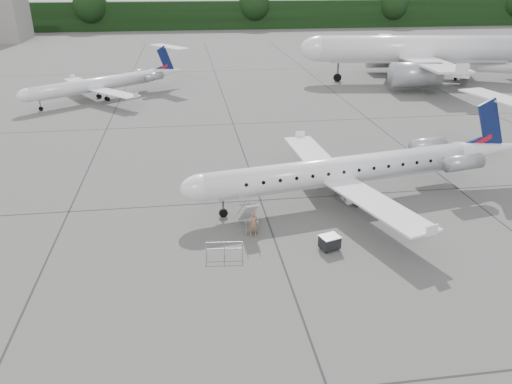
{
  "coord_description": "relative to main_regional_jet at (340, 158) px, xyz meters",
  "views": [
    {
      "loc": [
        -11.06,
        -27.95,
        16.13
      ],
      "look_at": [
        -6.68,
        2.89,
        2.3
      ],
      "focal_mm": 35.0,
      "sensor_mm": 36.0,
      "label": 1
    }
  ],
  "objects": [
    {
      "name": "main_regional_jet",
      "position": [
        0.0,
        0.0,
        0.0
      ],
      "size": [
        30.03,
        23.96,
        6.92
      ],
      "primitive_type": null,
      "rotation": [
        0.0,
        0.0,
        0.18
      ],
      "color": "white",
      "rests_on": "ground"
    },
    {
      "name": "ground",
      "position": [
        -0.04,
        -5.63,
        -3.46
      ],
      "size": [
        320.0,
        320.0,
        0.0
      ],
      "primitive_type": "plane",
      "color": "#5A5A58",
      "rests_on": "ground"
    },
    {
      "name": "baggage_cart",
      "position": [
        -2.66,
        -7.11,
        -2.96
      ],
      "size": [
        1.37,
        1.23,
        0.99
      ],
      "primitive_type": null,
      "rotation": [
        0.0,
        0.0,
        0.31
      ],
      "color": "black",
      "rests_on": "ground"
    },
    {
      "name": "passenger",
      "position": [
        -7.17,
        -4.78,
        -2.57
      ],
      "size": [
        0.66,
        0.45,
        1.78
      ],
      "primitive_type": "imported",
      "rotation": [
        0.0,
        0.0,
        -0.03
      ],
      "color": "#88614A",
      "rests_on": "ground"
    },
    {
      "name": "bg_regional_left",
      "position": [
        -23.04,
        35.86,
        -0.42
      ],
      "size": [
        28.58,
        27.26,
        6.08
      ],
      "primitive_type": null,
      "rotation": [
        0.0,
        0.0,
        0.64
      ],
      "color": "white",
      "rests_on": "ground"
    },
    {
      "name": "bg_regional_right",
      "position": [
        33.48,
        42.64,
        -0.28
      ],
      "size": [
        29.52,
        26.5,
        6.36
      ],
      "primitive_type": null,
      "rotation": [
        0.0,
        0.0,
        2.68
      ],
      "color": "white",
      "rests_on": "ground"
    },
    {
      "name": "treeline",
      "position": [
        -0.04,
        124.37,
        0.54
      ],
      "size": [
        260.0,
        4.0,
        8.0
      ],
      "primitive_type": "cube",
      "color": "black",
      "rests_on": "ground"
    },
    {
      "name": "safety_railing",
      "position": [
        -9.3,
        -7.05,
        -2.96
      ],
      "size": [
        2.2,
        0.27,
        1.0
      ],
      "primitive_type": null,
      "rotation": [
        0.0,
        0.0,
        -0.09
      ],
      "color": "#979A9F",
      "rests_on": "ground"
    },
    {
      "name": "bg_narrowbody",
      "position": [
        25.16,
        41.91,
        3.58
      ],
      "size": [
        42.63,
        33.2,
        14.08
      ],
      "primitive_type": null,
      "rotation": [
        0.0,
        0.0,
        -0.13
      ],
      "color": "white",
      "rests_on": "ground"
    },
    {
      "name": "airstair",
      "position": [
        -7.4,
        -3.53,
        -2.37
      ],
      "size": [
        1.24,
        2.36,
        2.17
      ],
      "primitive_type": null,
      "rotation": [
        0.0,
        0.0,
        0.18
      ],
      "color": "white",
      "rests_on": "ground"
    }
  ]
}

